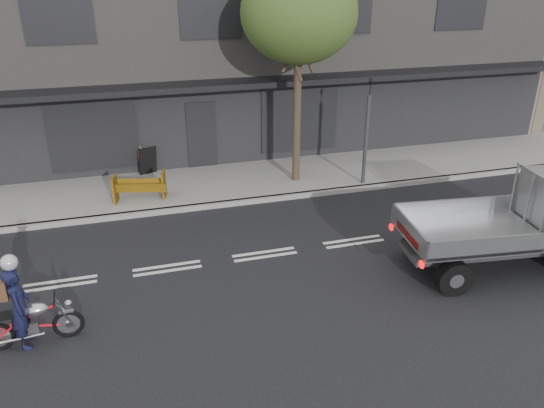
{
  "coord_description": "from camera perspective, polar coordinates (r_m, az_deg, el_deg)",
  "views": [
    {
      "loc": [
        -2.98,
        -11.08,
        6.63
      ],
      "look_at": [
        0.33,
        0.5,
        1.12
      ],
      "focal_mm": 35.0,
      "sensor_mm": 36.0,
      "label": 1
    }
  ],
  "objects": [
    {
      "name": "kerb",
      "position": [
        15.9,
        -3.74,
        0.17
      ],
      "size": [
        32.0,
        0.2,
        0.15
      ],
      "primitive_type": "cube",
      "color": "gray",
      "rests_on": "ground"
    },
    {
      "name": "rider",
      "position": [
        10.98,
        -25.49,
        -10.03
      ],
      "size": [
        0.43,
        0.63,
        1.66
      ],
      "primitive_type": "imported",
      "rotation": [
        0.0,
        0.0,
        1.62
      ],
      "color": "black",
      "rests_on": "ground"
    },
    {
      "name": "street_tree",
      "position": [
        16.19,
        2.92,
        19.75
      ],
      "size": [
        3.4,
        3.4,
        6.74
      ],
      "color": "#382B21",
      "rests_on": "ground"
    },
    {
      "name": "building_main",
      "position": [
        22.73,
        -8.74,
        17.66
      ],
      "size": [
        26.0,
        10.0,
        8.0
      ],
      "primitive_type": "cube",
      "color": "slate",
      "rests_on": "ground"
    },
    {
      "name": "traffic_light_pole",
      "position": [
        16.87,
        10.09,
        7.02
      ],
      "size": [
        0.12,
        0.12,
        3.5
      ],
      "color": "#2D2D30",
      "rests_on": "ground"
    },
    {
      "name": "ground",
      "position": [
        13.25,
        -0.8,
        -5.45
      ],
      "size": [
        80.0,
        80.0,
        0.0
      ],
      "primitive_type": "plane",
      "color": "black",
      "rests_on": "ground"
    },
    {
      "name": "sandwich_board",
      "position": [
        18.11,
        -13.21,
        4.55
      ],
      "size": [
        0.7,
        0.58,
        0.95
      ],
      "primitive_type": null,
      "rotation": [
        0.0,
        0.0,
        0.35
      ],
      "color": "black",
      "rests_on": "sidewalk"
    },
    {
      "name": "sidewalk",
      "position": [
        17.34,
        -4.89,
        2.27
      ],
      "size": [
        32.0,
        3.2,
        0.15
      ],
      "primitive_type": "cube",
      "color": "gray",
      "rests_on": "ground"
    },
    {
      "name": "motorcycle",
      "position": [
        11.14,
        -24.39,
        -11.45
      ],
      "size": [
        1.83,
        0.53,
        0.94
      ],
      "rotation": [
        0.0,
        0.0,
        0.05
      ],
      "color": "black",
      "rests_on": "ground"
    },
    {
      "name": "construction_barrier",
      "position": [
        15.99,
        -14.0,
        1.55
      ],
      "size": [
        1.62,
        0.95,
        0.85
      ],
      "primitive_type": null,
      "rotation": [
        0.0,
        0.0,
        -0.24
      ],
      "color": "orange",
      "rests_on": "sidewalk"
    }
  ]
}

